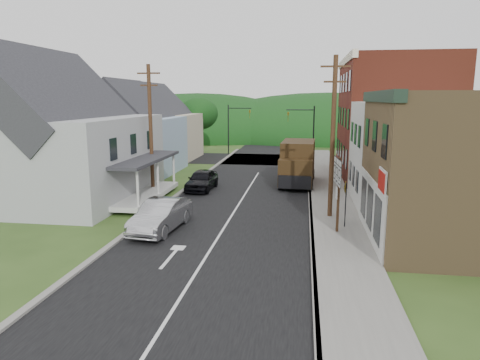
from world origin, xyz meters
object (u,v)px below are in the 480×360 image
at_px(delivery_van, 298,163).
at_px(dark_sedan, 202,180).
at_px(silver_sedan, 161,216).
at_px(warning_sign, 345,197).
at_px(route_sign_cluster, 338,184).

bearing_deg(delivery_van, dark_sedan, -154.21).
relative_size(silver_sedan, warning_sign, 1.97).
xyz_separation_m(silver_sedan, route_sign_cluster, (8.85, 0.73, 1.79)).
distance_m(route_sign_cluster, warning_sign, 1.35).
bearing_deg(warning_sign, silver_sedan, -155.92).
height_order(dark_sedan, warning_sign, warning_sign).
bearing_deg(route_sign_cluster, delivery_van, 95.30).
bearing_deg(dark_sedan, route_sign_cluster, -44.26).
xyz_separation_m(silver_sedan, dark_sedan, (-0.29, 10.12, -0.04)).
distance_m(dark_sedan, route_sign_cluster, 13.22).
xyz_separation_m(delivery_van, route_sign_cluster, (2.13, -12.37, 0.85)).
height_order(silver_sedan, warning_sign, warning_sign).
bearing_deg(delivery_van, route_sign_cluster, -77.55).
distance_m(dark_sedan, warning_sign, 12.86).
distance_m(delivery_van, route_sign_cluster, 12.58).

